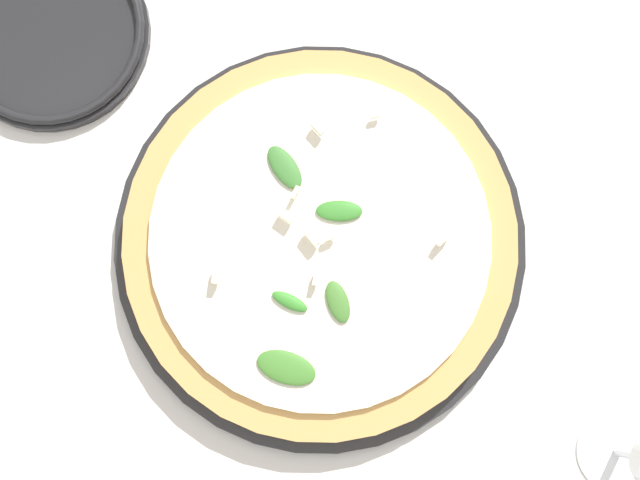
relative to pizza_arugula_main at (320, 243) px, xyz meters
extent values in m
plane|color=silver|center=(0.01, -0.03, -0.02)|extent=(6.00, 6.00, 0.00)
cylinder|color=black|center=(0.00, 0.00, -0.01)|extent=(0.33, 0.33, 0.01)
cylinder|color=tan|center=(0.00, 0.00, 0.00)|extent=(0.31, 0.31, 0.02)
cylinder|color=silver|center=(0.00, 0.00, 0.02)|extent=(0.27, 0.27, 0.01)
ellipsoid|color=#347C29|center=(0.02, 0.01, 0.02)|extent=(0.04, 0.03, 0.01)
ellipsoid|color=#358229|center=(-0.04, -0.03, 0.02)|extent=(0.03, 0.03, 0.01)
ellipsoid|color=#3F722B|center=(-0.01, -0.05, 0.02)|extent=(0.02, 0.04, 0.01)
ellipsoid|color=#3D7729|center=(-0.07, -0.08, 0.02)|extent=(0.05, 0.05, 0.01)
ellipsoid|color=#37712D|center=(0.00, 0.06, 0.02)|extent=(0.02, 0.04, 0.01)
cube|color=beige|center=(-0.02, 0.03, 0.03)|extent=(0.01, 0.01, 0.01)
cube|color=beige|center=(-0.08, 0.01, 0.03)|extent=(0.01, 0.01, 0.01)
cube|color=beige|center=(-0.01, 0.00, 0.03)|extent=(0.01, 0.01, 0.01)
cube|color=beige|center=(-0.02, -0.03, 0.03)|extent=(0.01, 0.01, 0.01)
cube|color=beige|center=(0.01, 0.00, 0.03)|extent=(0.01, 0.00, 0.01)
cube|color=beige|center=(0.08, -0.04, 0.03)|extent=(0.01, 0.01, 0.01)
cube|color=beige|center=(0.04, 0.08, 0.03)|extent=(0.01, 0.01, 0.01)
cube|color=beige|center=(0.08, 0.07, 0.03)|extent=(0.01, 0.00, 0.00)
cube|color=beige|center=(0.00, 0.04, 0.03)|extent=(0.01, 0.01, 0.01)
cylinder|color=white|center=(0.13, -0.25, -0.01)|extent=(0.06, 0.06, 0.00)
cylinder|color=white|center=(0.13, -0.25, 0.03)|extent=(0.01, 0.01, 0.08)
cylinder|color=black|center=(-0.12, 0.26, -0.01)|extent=(0.17, 0.17, 0.01)
torus|color=black|center=(-0.12, 0.26, 0.00)|extent=(0.16, 0.16, 0.01)
camera|label=1|loc=(-0.05, -0.09, 0.71)|focal=50.00mm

